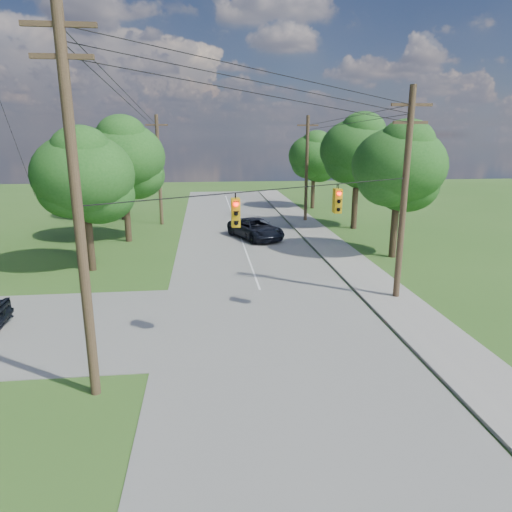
{
  "coord_description": "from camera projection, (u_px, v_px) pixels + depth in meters",
  "views": [
    {
      "loc": [
        -0.84,
        -13.46,
        8.24
      ],
      "look_at": [
        1.22,
        5.0,
        3.29
      ],
      "focal_mm": 32.0,
      "sensor_mm": 36.0,
      "label": 1
    }
  ],
  "objects": [
    {
      "name": "ground",
      "position": [
        236.0,
        391.0,
        15.14
      ],
      "size": [
        140.0,
        140.0,
        0.0
      ],
      "primitive_type": "plane",
      "color": "#315A1E",
      "rests_on": "ground"
    },
    {
      "name": "main_road",
      "position": [
        273.0,
        327.0,
        20.15
      ],
      "size": [
        10.0,
        100.0,
        0.03
      ],
      "primitive_type": "cube",
      "color": "gray",
      "rests_on": "ground"
    },
    {
      "name": "sidewalk_east",
      "position": [
        418.0,
        319.0,
        20.86
      ],
      "size": [
        2.6,
        100.0,
        0.12
      ],
      "primitive_type": "cube",
      "color": "gray",
      "rests_on": "ground"
    },
    {
      "name": "pole_sw",
      "position": [
        77.0,
        205.0,
        13.43
      ],
      "size": [
        2.0,
        0.32,
        12.0
      ],
      "color": "brown",
      "rests_on": "ground"
    },
    {
      "name": "pole_ne",
      "position": [
        404.0,
        193.0,
        22.37
      ],
      "size": [
        2.0,
        0.32,
        10.5
      ],
      "color": "brown",
      "rests_on": "ground"
    },
    {
      "name": "pole_north_e",
      "position": [
        307.0,
        168.0,
        43.58
      ],
      "size": [
        2.0,
        0.32,
        10.0
      ],
      "color": "brown",
      "rests_on": "ground"
    },
    {
      "name": "pole_north_w",
      "position": [
        159.0,
        170.0,
        42.09
      ],
      "size": [
        2.0,
        0.32,
        10.0
      ],
      "color": "brown",
      "rests_on": "ground"
    },
    {
      "name": "power_lines",
      "position": [
        247.0,
        117.0,
        24.03
      ],
      "size": [
        13.93,
        29.62,
        4.93
      ],
      "color": "black",
      "rests_on": "ground"
    },
    {
      "name": "traffic_signals",
      "position": [
        291.0,
        206.0,
        18.25
      ],
      "size": [
        4.91,
        3.27,
        1.05
      ],
      "color": "#D09D0C",
      "rests_on": "ground"
    },
    {
      "name": "tree_w_near",
      "position": [
        84.0,
        175.0,
        27.16
      ],
      "size": [
        6.0,
        6.0,
        8.4
      ],
      "color": "#403020",
      "rests_on": "ground"
    },
    {
      "name": "tree_w_mid",
      "position": [
        123.0,
        157.0,
        34.78
      ],
      "size": [
        6.4,
        6.4,
        9.22
      ],
      "color": "#403020",
      "rests_on": "ground"
    },
    {
      "name": "tree_w_far",
      "position": [
        119.0,
        156.0,
        44.25
      ],
      "size": [
        6.0,
        6.0,
        8.73
      ],
      "color": "#403020",
      "rests_on": "ground"
    },
    {
      "name": "tree_e_near",
      "position": [
        399.0,
        166.0,
        30.18
      ],
      "size": [
        6.2,
        6.2,
        8.81
      ],
      "color": "#403020",
      "rests_on": "ground"
    },
    {
      "name": "tree_e_mid",
      "position": [
        358.0,
        151.0,
        39.67
      ],
      "size": [
        6.6,
        6.6,
        9.64
      ],
      "color": "#403020",
      "rests_on": "ground"
    },
    {
      "name": "tree_e_far",
      "position": [
        314.0,
        156.0,
        51.34
      ],
      "size": [
        5.8,
        5.8,
        8.32
      ],
      "color": "#403020",
      "rests_on": "ground"
    },
    {
      "name": "car_main_north",
      "position": [
        256.0,
        229.0,
        37.12
      ],
      "size": [
        4.79,
        6.42,
        1.62
      ],
      "primitive_type": "imported",
      "rotation": [
        0.0,
        0.0,
        0.41
      ],
      "color": "black",
      "rests_on": "main_road"
    }
  ]
}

